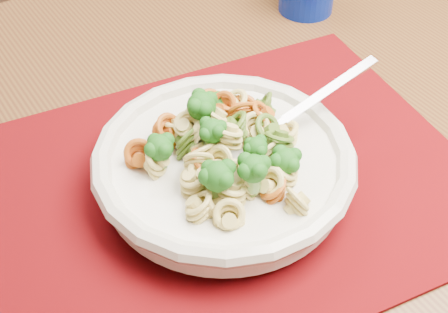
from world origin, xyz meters
TOP-DOWN VIEW (x-y plane):
  - dining_table at (-0.27, -0.01)m, footprint 1.36×0.92m
  - placemat at (-0.25, -0.06)m, footprint 0.54×0.46m
  - pasta_bowl at (-0.26, -0.06)m, footprint 0.25×0.25m
  - pasta_broccoli_heap at (-0.26, -0.06)m, footprint 0.22×0.22m
  - fork at (-0.21, -0.07)m, footprint 0.18×0.05m

SIDE VIEW (x-z plane):
  - dining_table at x=-0.27m, z-range 0.27..1.02m
  - placemat at x=-0.25m, z-range 0.76..0.76m
  - pasta_bowl at x=-0.26m, z-range 0.76..0.81m
  - fork at x=-0.21m, z-range 0.77..0.84m
  - pasta_broccoli_heap at x=-0.26m, z-range 0.77..0.84m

